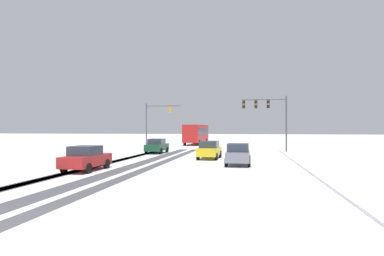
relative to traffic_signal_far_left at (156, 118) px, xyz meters
name	(u,v)px	position (x,y,z in m)	size (l,w,h in m)	color
ground_plane	(59,224)	(8.23, -37.51, -4.38)	(300.00, 300.00, 0.00)	white
wheel_track_left_lane	(108,163)	(2.51, -21.80, -4.37)	(0.92, 34.56, 0.01)	#4C4C51
wheel_track_right_lane	(159,164)	(6.74, -21.80, -4.37)	(0.84, 34.56, 0.01)	#4C4C51
wheel_track_center	(141,163)	(5.24, -21.80, -4.37)	(1.18, 34.56, 0.01)	#4C4C51
wheel_track_oncoming	(110,163)	(2.66, -21.80, -4.37)	(0.90, 34.56, 0.01)	#4C4C51
sidewalk_kerb_right	(335,169)	(19.25, -23.37, -4.32)	(4.00, 34.56, 0.12)	white
traffic_signal_far_left	(156,118)	(0.00, 0.00, 0.00)	(5.24, 0.54, 6.50)	#47474C
traffic_signal_near_right	(268,111)	(15.84, -8.11, 0.38)	(5.14, 0.38, 6.50)	#47474C
car_dark_green_lead	(157,146)	(3.55, -11.47, -3.56)	(1.86, 4.12, 1.62)	#194C2D
car_yellow_cab_second	(209,150)	(10.09, -16.95, -3.56)	(1.98, 4.17, 1.62)	yellow
car_grey_third	(238,154)	(12.82, -21.49, -3.56)	(1.85, 4.11, 1.62)	slate
car_red_fourth	(86,158)	(3.16, -26.53, -3.56)	(1.87, 4.12, 1.62)	red
bus_oncoming	(196,133)	(4.70, 9.02, -2.38)	(2.94, 11.08, 3.38)	#B21E1E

